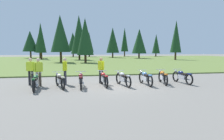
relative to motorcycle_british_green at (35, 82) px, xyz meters
The scene contains 15 objects.
ground_plane 4.40m from the motorcycle_british_green, ahead, with size 140.00×140.00×0.00m, color slate.
grass_moorland 27.48m from the motorcycle_british_green, 80.87° to the left, with size 80.00×44.00×0.10m, color #5B7033.
forest_treeline 35.78m from the motorcycle_british_green, 81.10° to the left, with size 36.55×28.42×8.79m.
motorcycle_british_green is the anchor object (origin of this frame).
motorcycle_cream 1.32m from the motorcycle_british_green, 19.27° to the left, with size 0.84×2.03×0.88m.
motorcycle_maroon 2.44m from the motorcycle_british_green, ahead, with size 0.62×2.10×0.88m.
motorcycle_red 3.82m from the motorcycle_british_green, ahead, with size 0.62×2.10×0.88m.
motorcycle_silver 4.95m from the motorcycle_british_green, ahead, with size 0.72×2.07×0.88m.
motorcycle_sky_blue 6.37m from the motorcycle_british_green, ahead, with size 0.62×2.10×0.88m.
motorcycle_orange 7.62m from the motorcycle_british_green, ahead, with size 0.62×2.09×0.88m.
motorcycle_navy 8.91m from the motorcycle_british_green, ahead, with size 0.63×2.10×0.88m.
rider_checking_bike 1.19m from the motorcycle_british_green, 91.30° to the left, with size 0.47×0.39×1.67m.
rider_in_hivis_vest 4.03m from the motorcycle_british_green, 21.51° to the left, with size 0.38×0.48×1.67m.
rider_near_row_end 2.13m from the motorcycle_british_green, 44.37° to the left, with size 0.25×0.55×1.67m.
rider_with_back_turned 1.74m from the motorcycle_british_green, 109.77° to the left, with size 0.54×0.28×1.67m.
Camera 1 is at (-2.09, -11.66, 2.18)m, focal length 32.24 mm.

